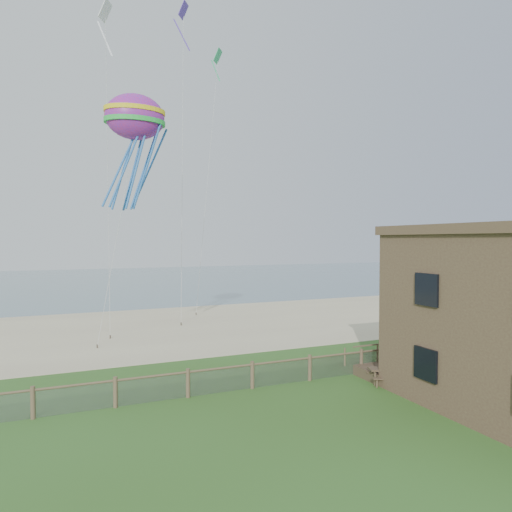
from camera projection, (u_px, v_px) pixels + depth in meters
The scene contains 10 objects.
ground at pixel (321, 442), 15.27m from camera, with size 160.00×160.00×0.00m, color #32521C.
sand_beach at pixel (173, 327), 35.48m from camera, with size 72.00×20.00×0.02m, color tan.
ocean at pixel (114, 281), 75.91m from camera, with size 160.00×68.00×0.02m, color slate.
chainlink_fence at pixel (252, 377), 20.76m from camera, with size 36.20×0.20×1.25m, color brown, non-canonical shape.
motel_deck at pixel (478, 359), 24.96m from camera, with size 15.00×2.00×0.50m, color brown.
picnic_table at pixel (387, 376), 21.43m from camera, with size 1.68×1.27×0.71m, color brown, non-canonical shape.
octopus_kite at pixel (135, 149), 26.16m from camera, with size 3.47×2.45×7.14m, color red, non-canonical shape.
kite_white at pixel (105, 26), 26.77m from camera, with size 1.14×0.70×2.88m, color white, non-canonical shape.
kite_purple at pixel (183, 24), 31.41m from camera, with size 1.06×0.70×2.93m, color #5837B2, non-canonical shape.
kite_green at pixel (218, 63), 36.98m from camera, with size 1.11×0.70×2.19m, color #31B96F, non-canonical shape.
Camera 1 is at (-7.93, -12.97, 6.77)m, focal length 32.00 mm.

